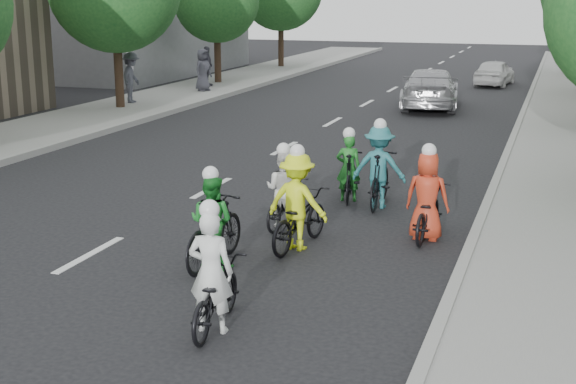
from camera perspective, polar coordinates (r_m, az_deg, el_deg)
The scene contains 16 objects.
ground at distance 13.93m, azimuth -13.91°, elevation -4.36°, with size 120.00×120.00×0.00m, color black.
sidewalk_left at distance 26.37m, azimuth -16.95°, elevation 4.21°, with size 4.00×80.00×0.15m, color gray.
curb_left at distance 25.29m, azimuth -13.35°, elevation 4.08°, with size 0.18×80.00×0.18m, color #999993.
curb_right at distance 21.50m, azimuth 15.18°, elevation 2.26°, with size 0.18×80.00×0.18m, color #999993.
cyclist_0 at distance 13.70m, azimuth 0.72°, elevation -1.32°, with size 1.17×1.97×1.83m.
cyclist_1 at distance 14.47m, azimuth 9.87°, elevation -0.97°, with size 0.80×1.78×1.74m.
cyclist_2 at distance 16.45m, azimuth 6.52°, elevation 1.37°, with size 1.12×1.92×1.84m.
cyclist_3 at distance 15.00m, azimuth -0.24°, elevation -0.36°, with size 0.76×1.67×1.61m.
cyclist_4 at distance 16.96m, azimuth 4.38°, elevation 1.32°, with size 0.81×1.79×1.57m.
cyclist_5 at distance 10.51m, azimuth -5.31°, elevation -6.80°, with size 0.76×1.77×1.77m.
cyclist_6 at distance 12.86m, azimuth -5.33°, elevation -2.52°, with size 0.77×1.93×1.66m.
follow_car_lead at distance 31.12m, azimuth 10.07°, elevation 7.26°, with size 2.09×5.13×1.49m, color #A8A8AD.
follow_car_trail at distance 39.38m, azimuth 14.48°, elevation 8.23°, with size 1.45×3.61×1.23m, color silver.
spectator_0 at distance 31.58m, azimuth -11.08°, elevation 7.99°, with size 1.25×0.72×1.93m, color #4E505B.
spectator_1 at distance 36.70m, azimuth -5.81°, elevation 8.88°, with size 1.05×0.44×1.79m, color #4E4D59.
spectator_2 at distance 35.01m, azimuth -6.07°, elevation 8.63°, with size 0.88×0.57×1.79m, color #4F4D5A.
Camera 1 is at (7.31, -11.05, 4.29)m, focal length 50.00 mm.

